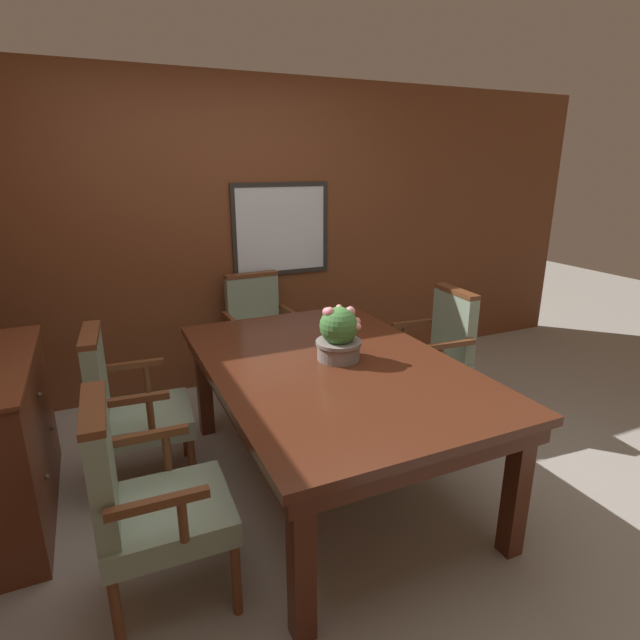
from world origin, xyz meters
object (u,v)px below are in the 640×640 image
Objects in this scene: chair_right_far at (435,351)px; potted_plant at (339,335)px; chair_left_far at (127,405)px; chair_head_far at (259,330)px; chair_left_near at (145,498)px; dining_table at (331,377)px.

chair_right_far is 1.12m from potted_plant.
potted_plant is at bearing -106.42° from chair_left_far.
chair_right_far is (1.01, -0.97, 0.00)m from chair_head_far.
chair_head_far is 2.12m from chair_left_near.
chair_head_far is 1.00× the size of chair_left_far.
chair_right_far is at bearing 22.15° from dining_table.
potted_plant reaches higher than chair_left_near.
dining_table is 1.40m from chair_head_far.
chair_left_near is at bearing -123.20° from chair_head_far.
chair_left_far and chair_right_far have the same top height.
dining_table is 1.13m from chair_right_far.
chair_left_near is (-1.07, -1.83, 0.00)m from chair_head_far.
chair_left_far is at bearing 159.27° from potted_plant.
dining_table is at bearing -108.77° from chair_left_far.
chair_left_near is 1.26m from potted_plant.
chair_left_far is 1.00× the size of chair_right_far.
chair_head_far and chair_left_far have the same top height.
dining_table is at bearing -154.00° from potted_plant.
chair_left_far is (-1.07, -0.94, 0.00)m from chair_head_far.
potted_plant is (0.03, -1.36, 0.39)m from chair_head_far.
potted_plant is (0.06, 0.03, 0.23)m from dining_table.
potted_plant is (1.10, 0.47, 0.39)m from chair_left_near.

